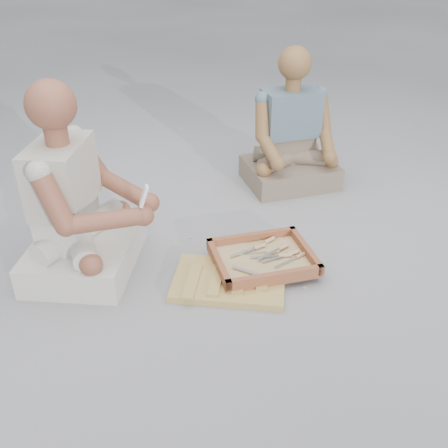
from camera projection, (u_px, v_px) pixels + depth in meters
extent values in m
plane|color=#97979D|center=(235.00, 295.00, 2.44)|extent=(60.00, 60.00, 0.00)
cube|color=olive|center=(229.00, 281.00, 2.51)|extent=(0.64, 0.52, 0.04)
cube|color=brown|center=(263.00, 261.00, 2.61)|extent=(0.54, 0.44, 0.02)
cube|color=brown|center=(252.00, 237.00, 2.75)|extent=(0.51, 0.07, 0.05)
cube|color=brown|center=(275.00, 277.00, 2.44)|extent=(0.51, 0.07, 0.05)
cube|color=brown|center=(305.00, 249.00, 2.65)|extent=(0.06, 0.41, 0.05)
cube|color=brown|center=(219.00, 263.00, 2.54)|extent=(0.06, 0.41, 0.05)
cube|color=tan|center=(263.00, 259.00, 2.61)|extent=(0.47, 0.38, 0.01)
cube|color=silver|center=(246.00, 270.00, 2.49)|extent=(0.13, 0.11, 0.00)
cylinder|color=tan|center=(266.00, 277.00, 2.45)|extent=(0.07, 0.06, 0.02)
cube|color=silver|center=(269.00, 254.00, 2.61)|extent=(0.14, 0.09, 0.00)
cylinder|color=tan|center=(283.00, 247.00, 2.67)|extent=(0.07, 0.05, 0.02)
cube|color=silver|center=(252.00, 253.00, 2.64)|extent=(0.15, 0.03, 0.00)
cylinder|color=tan|center=(273.00, 252.00, 2.65)|extent=(0.07, 0.03, 0.02)
cube|color=silver|center=(264.00, 257.00, 2.61)|extent=(0.15, 0.03, 0.00)
cylinder|color=tan|center=(285.00, 255.00, 2.62)|extent=(0.07, 0.03, 0.02)
cube|color=silver|center=(275.00, 258.00, 2.59)|extent=(0.15, 0.05, 0.00)
cylinder|color=tan|center=(293.00, 253.00, 2.63)|extent=(0.07, 0.04, 0.02)
cube|color=silver|center=(255.00, 247.00, 2.68)|extent=(0.14, 0.09, 0.00)
cylinder|color=tan|center=(269.00, 240.00, 2.74)|extent=(0.07, 0.05, 0.02)
cube|color=silver|center=(285.00, 263.00, 2.57)|extent=(0.14, 0.08, 0.00)
cylinder|color=tan|center=(301.00, 255.00, 2.62)|extent=(0.07, 0.05, 0.02)
cube|color=silver|center=(242.00, 252.00, 2.63)|extent=(0.15, 0.06, 0.00)
cylinder|color=tan|center=(260.00, 246.00, 2.68)|extent=(0.07, 0.04, 0.02)
cube|color=tan|center=(294.00, 257.00, 2.72)|extent=(0.02, 0.02, 0.00)
cube|color=tan|center=(209.00, 238.00, 2.89)|extent=(0.02, 0.02, 0.00)
cube|color=tan|center=(205.00, 295.00, 2.44)|extent=(0.02, 0.02, 0.00)
cube|color=tan|center=(275.00, 258.00, 2.71)|extent=(0.02, 0.02, 0.00)
cube|color=tan|center=(285.00, 244.00, 2.83)|extent=(0.02, 0.02, 0.00)
cube|color=tan|center=(231.00, 293.00, 2.45)|extent=(0.02, 0.02, 0.00)
cube|color=tan|center=(305.00, 287.00, 2.49)|extent=(0.02, 0.02, 0.00)
cube|color=tan|center=(190.00, 238.00, 2.89)|extent=(0.02, 0.02, 0.00)
cube|color=tan|center=(304.00, 252.00, 2.76)|extent=(0.02, 0.02, 0.00)
cube|color=beige|center=(86.00, 252.00, 2.62)|extent=(0.66, 0.75, 0.16)
cube|color=beige|center=(68.00, 222.00, 2.53)|extent=(0.31, 0.40, 0.20)
cube|color=beige|center=(62.00, 176.00, 2.40)|extent=(0.34, 0.44, 0.33)
sphere|color=brown|center=(51.00, 105.00, 2.22)|extent=(0.23, 0.23, 0.23)
sphere|color=brown|center=(150.00, 203.00, 2.51)|extent=(0.10, 0.10, 0.10)
sphere|color=brown|center=(144.00, 216.00, 2.39)|extent=(0.10, 0.10, 0.10)
cube|color=#796557|center=(290.00, 173.00, 3.48)|extent=(0.64, 0.53, 0.15)
cube|color=#796557|center=(288.00, 147.00, 3.44)|extent=(0.35, 0.24, 0.18)
cube|color=#4F606D|center=(291.00, 113.00, 3.31)|extent=(0.39, 0.26, 0.31)
sphere|color=brown|center=(295.00, 63.00, 3.13)|extent=(0.21, 0.21, 0.21)
sphere|color=brown|center=(330.00, 157.00, 3.26)|extent=(0.10, 0.10, 0.10)
sphere|color=brown|center=(278.00, 164.00, 3.17)|extent=(0.10, 0.10, 0.10)
cube|color=white|center=(144.00, 196.00, 2.34)|extent=(0.05, 0.05, 0.11)
cube|color=black|center=(144.00, 194.00, 2.34)|extent=(0.02, 0.03, 0.03)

